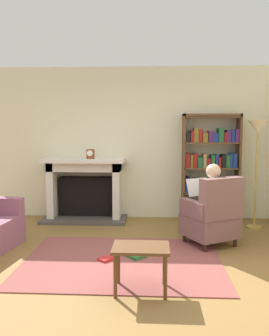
% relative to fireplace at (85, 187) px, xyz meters
% --- Properties ---
extents(ground, '(14.00, 14.00, 0.00)m').
position_rel_fireplace_xyz_m(ground, '(0.84, -2.30, -0.58)').
color(ground, olive).
extents(back_wall, '(5.60, 0.10, 2.70)m').
position_rel_fireplace_xyz_m(back_wall, '(0.84, 0.25, 0.77)').
color(back_wall, beige).
rests_on(back_wall, ground).
extents(area_rug, '(2.40, 1.80, 0.01)m').
position_rel_fireplace_xyz_m(area_rug, '(0.84, -2.00, -0.57)').
color(area_rug, brown).
rests_on(area_rug, ground).
extents(fireplace, '(1.47, 0.64, 1.10)m').
position_rel_fireplace_xyz_m(fireplace, '(0.00, 0.00, 0.00)').
color(fireplace, '#4C4742').
rests_on(fireplace, ground).
extents(mantel_clock, '(0.14, 0.14, 0.16)m').
position_rel_fireplace_xyz_m(mantel_clock, '(0.12, -0.10, 0.60)').
color(mantel_clock, brown).
rests_on(mantel_clock, fireplace).
extents(bookshelf, '(0.98, 0.32, 1.87)m').
position_rel_fireplace_xyz_m(bookshelf, '(2.21, 0.03, 0.34)').
color(bookshelf, brown).
rests_on(bookshelf, ground).
extents(armchair_reading, '(0.86, 0.85, 0.97)m').
position_rel_fireplace_xyz_m(armchair_reading, '(2.03, -1.34, -0.16)').
color(armchair_reading, '#331E14').
rests_on(armchair_reading, ground).
extents(seated_reader, '(0.53, 0.59, 1.14)m').
position_rel_fireplace_xyz_m(seated_reader, '(1.97, -1.24, 0.04)').
color(seated_reader, silver).
rests_on(seated_reader, ground).
extents(side_table, '(0.56, 0.39, 0.46)m').
position_rel_fireplace_xyz_m(side_table, '(1.09, -2.78, -0.19)').
color(side_table, brown).
rests_on(side_table, ground).
extents(scattered_books, '(0.60, 0.39, 0.04)m').
position_rel_fireplace_xyz_m(scattered_books, '(0.87, -1.91, -0.55)').
color(scattered_books, '#267233').
rests_on(scattered_books, area_rug).
extents(floor_lamp, '(0.32, 0.32, 1.75)m').
position_rel_fireplace_xyz_m(floor_lamp, '(2.86, -0.42, 0.90)').
color(floor_lamp, '#B7933F').
rests_on(floor_lamp, ground).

